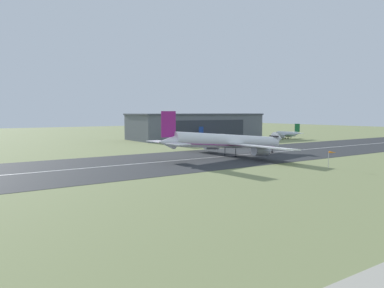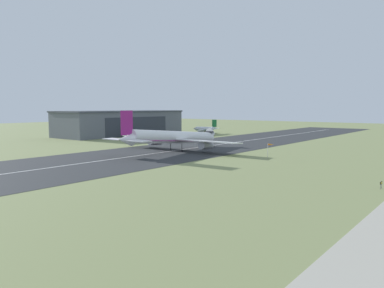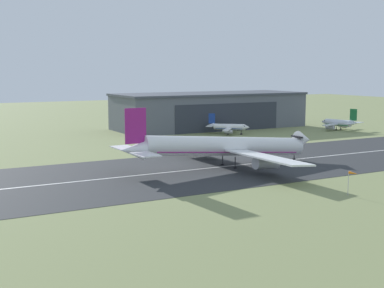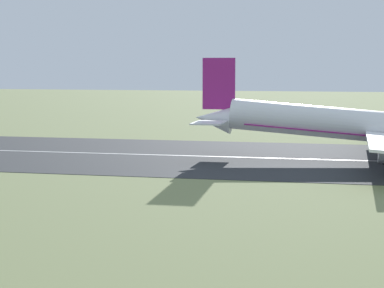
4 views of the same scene
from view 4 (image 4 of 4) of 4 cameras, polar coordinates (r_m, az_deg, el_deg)
name	(u,v)px [view 4 (image 4 of 4)]	position (r m, az deg, el deg)	size (l,w,h in m)	color
runway_strip	(108,154)	(130.60, -6.40, -0.74)	(512.31, 49.37, 0.06)	#2B2D30
runway_centreline	(108,153)	(130.60, -6.40, -0.72)	(461.08, 0.70, 0.01)	silver
airplane_landing	(379,128)	(121.86, 14.09, 1.18)	(59.01, 57.38, 16.53)	white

